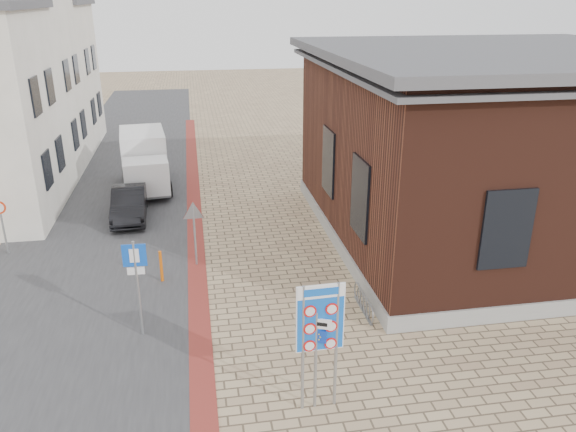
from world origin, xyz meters
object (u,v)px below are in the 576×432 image
object	(u,v)px
parking_sign	(136,272)
bollard	(161,266)
sedan	(129,203)
essen_sign	(316,346)
border_sign	(320,321)
box_truck	(144,160)

from	to	relation	value
parking_sign	bollard	world-z (taller)	parking_sign
sedan	essen_sign	distance (m)	13.34
bollard	parking_sign	bearing A→B (deg)	-97.67
border_sign	bollard	xyz separation A→B (m)	(-3.60, 6.50, -1.65)
border_sign	parking_sign	bearing A→B (deg)	136.76
essen_sign	sedan	bearing A→B (deg)	135.55
sedan	parking_sign	distance (m)	8.99
sedan	border_sign	xyz separation A→B (m)	(5.07, -12.33, 1.56)
box_truck	essen_sign	world-z (taller)	box_truck
essen_sign	bollard	distance (m)	7.46
parking_sign	bollard	xyz separation A→B (m)	(0.40, 3.00, -1.36)
box_truck	parking_sign	size ratio (longest dim) A/B	1.86
box_truck	essen_sign	size ratio (longest dim) A/B	2.14
parking_sign	bollard	bearing A→B (deg)	84.54
box_truck	border_sign	size ratio (longest dim) A/B	1.69
sedan	parking_sign	world-z (taller)	parking_sign
box_truck	parking_sign	distance (m)	12.69
border_sign	parking_sign	size ratio (longest dim) A/B	1.10
box_truck	parking_sign	xyz separation A→B (m)	(0.65, -12.66, 0.55)
parking_sign	essen_sign	bearing A→B (deg)	-39.56
border_sign	parking_sign	xyz separation A→B (m)	(-4.00, 3.50, -0.29)
bollard	sedan	bearing A→B (deg)	104.15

